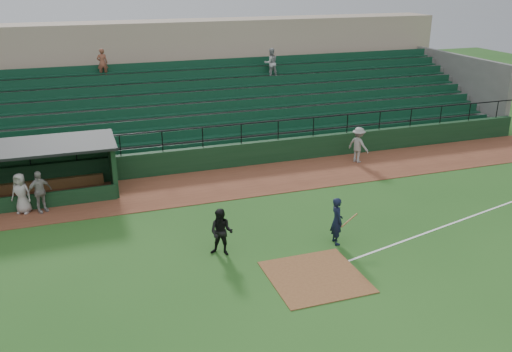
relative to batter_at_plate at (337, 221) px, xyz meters
name	(u,v)px	position (x,y,z in m)	size (l,w,h in m)	color
ground	(303,263)	(-1.71, -0.94, -0.90)	(90.00, 90.00, 0.00)	#22501A
warning_track	(235,182)	(-1.71, 7.06, -0.88)	(40.00, 4.00, 0.03)	brown
home_plate_dirt	(316,277)	(-1.71, -1.94, -0.88)	(3.00, 3.00, 0.03)	brown
foul_line	(471,216)	(6.29, 0.26, -0.89)	(18.00, 0.09, 0.01)	white
stadium_structure	(194,98)	(-1.71, 15.52, 1.41)	(38.00, 13.08, 6.40)	black
dugout	(11,168)	(-11.46, 8.62, 0.43)	(8.90, 3.20, 2.42)	black
batter_at_plate	(337,221)	(0.00, 0.00, 0.00)	(1.04, 0.72, 1.80)	black
umpire	(221,232)	(-4.20, 0.54, -0.03)	(0.84, 0.65, 1.73)	black
runner	(358,145)	(5.19, 7.77, 0.07)	(1.21, 0.69, 1.87)	gray
dugout_player_a	(39,192)	(-10.30, 6.43, 0.02)	(1.04, 0.43, 1.78)	gray
dugout_player_b	(21,193)	(-11.01, 6.58, -0.01)	(0.83, 0.54, 1.71)	#ABA6A0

